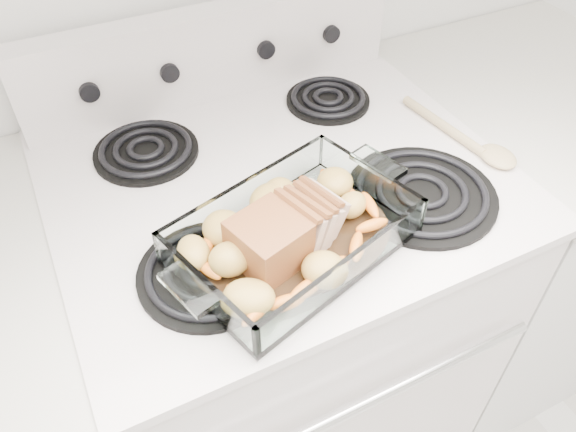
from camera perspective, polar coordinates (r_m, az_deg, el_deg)
name	(u,v)px	position (r m, az deg, el deg)	size (l,w,h in m)	color
electric_range	(280,323)	(1.33, -0.77, -10.84)	(0.78, 0.70, 1.12)	silver
counter_right	(500,235)	(1.63, 20.76, -1.85)	(0.58, 0.68, 0.93)	silver
baking_dish	(294,239)	(0.84, 0.61, -2.32)	(0.34, 0.22, 0.07)	white
pork_roast	(279,232)	(0.81, -0.96, -1.61)	(0.18, 0.09, 0.08)	brown
roast_vegetables	(281,220)	(0.85, -0.72, -0.36)	(0.36, 0.19, 0.04)	orange
wooden_spoon	(473,142)	(1.10, 18.30, 7.12)	(0.08, 0.26, 0.02)	tan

